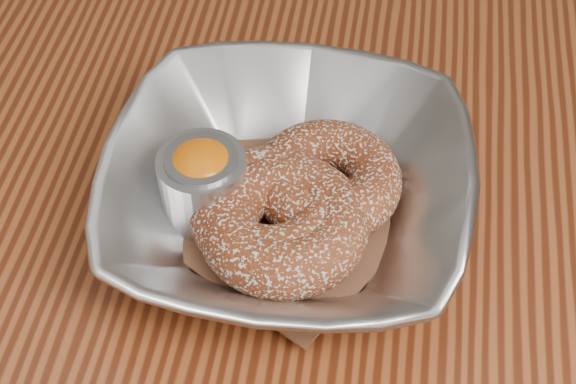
# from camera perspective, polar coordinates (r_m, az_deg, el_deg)

# --- Properties ---
(table) EXTENTS (1.20, 0.80, 0.75)m
(table) POSITION_cam_1_polar(r_m,az_deg,el_deg) (0.67, -9.08, -7.62)
(table) COLOR brown
(table) RESTS_ON ground_plane
(serving_bowl) EXTENTS (0.23, 0.23, 0.06)m
(serving_bowl) POSITION_cam_1_polar(r_m,az_deg,el_deg) (0.56, 0.00, -0.09)
(serving_bowl) COLOR #B2B4B9
(serving_bowl) RESTS_ON table
(parchment) EXTENTS (0.20, 0.20, 0.00)m
(parchment) POSITION_cam_1_polar(r_m,az_deg,el_deg) (0.57, 0.00, -1.37)
(parchment) COLOR brown
(parchment) RESTS_ON table
(donut_back) EXTENTS (0.12, 0.12, 0.03)m
(donut_back) POSITION_cam_1_polar(r_m,az_deg,el_deg) (0.57, 2.52, 0.77)
(donut_back) COLOR brown
(donut_back) RESTS_ON parchment
(donut_front) EXTENTS (0.13, 0.13, 0.04)m
(donut_front) POSITION_cam_1_polar(r_m,az_deg,el_deg) (0.55, -1.12, -1.31)
(donut_front) COLOR brown
(donut_front) RESTS_ON parchment
(donut_extra) EXTENTS (0.12, 0.12, 0.04)m
(donut_extra) POSITION_cam_1_polar(r_m,az_deg,el_deg) (0.54, -0.31, -2.10)
(donut_extra) COLOR brown
(donut_extra) RESTS_ON parchment
(ramekin) EXTENTS (0.06, 0.06, 0.06)m
(ramekin) POSITION_cam_1_polar(r_m,az_deg,el_deg) (0.56, -5.51, 0.69)
(ramekin) COLOR #B2B4B9
(ramekin) RESTS_ON table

